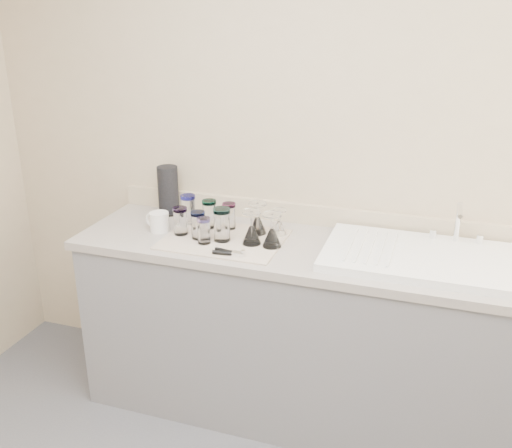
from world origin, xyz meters
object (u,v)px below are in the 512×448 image
(goblet_back_right, at_px, (279,226))
(goblet_front_left, at_px, (252,233))
(can_opener, at_px, (229,253))
(goblet_back_left, at_px, (257,223))
(goblet_front_right, at_px, (272,235))
(tumbler_blue, at_px, (198,225))
(paper_towel_roll, at_px, (168,191))
(tumbler_extra, at_px, (204,230))
(tumbler_lavender, at_px, (222,224))
(white_mug, at_px, (159,222))
(sink_unit, at_px, (421,257))
(tumbler_teal, at_px, (188,209))
(tumbler_purple, at_px, (229,216))
(tumbler_magenta, at_px, (180,221))
(tumbler_cyan, at_px, (209,214))

(goblet_back_right, bearing_deg, goblet_front_left, -120.49)
(goblet_back_right, xyz_separation_m, can_opener, (-0.14, -0.30, -0.03))
(goblet_back_left, relative_size, goblet_front_right, 0.98)
(tumbler_blue, xyz_separation_m, paper_towel_roll, (-0.30, 0.29, 0.05))
(tumbler_extra, height_order, goblet_back_left, goblet_back_left)
(tumbler_lavender, height_order, white_mug, tumbler_lavender)
(sink_unit, height_order, paper_towel_roll, paper_towel_roll)
(tumbler_teal, bearing_deg, can_opener, -42.26)
(goblet_back_right, bearing_deg, tumbler_extra, -144.06)
(tumbler_purple, distance_m, tumbler_lavender, 0.15)
(tumbler_teal, bearing_deg, tumbler_lavender, -33.47)
(goblet_front_left, bearing_deg, tumbler_purple, 139.10)
(can_opener, bearing_deg, goblet_back_right, 65.02)
(tumbler_magenta, xyz_separation_m, tumbler_blue, (0.10, -0.02, -0.00))
(tumbler_teal, relative_size, paper_towel_roll, 0.58)
(tumbler_blue, bearing_deg, tumbler_cyan, 92.50)
(tumbler_purple, height_order, white_mug, tumbler_purple)
(sink_unit, bearing_deg, goblet_front_right, -173.94)
(tumbler_magenta, height_order, can_opener, tumbler_magenta)
(tumbler_lavender, bearing_deg, can_opener, -57.76)
(tumbler_extra, bearing_deg, tumbler_lavender, 40.43)
(goblet_front_left, relative_size, paper_towel_roll, 0.63)
(sink_unit, height_order, white_mug, sink_unit)
(tumbler_teal, distance_m, tumbler_extra, 0.28)
(tumbler_purple, distance_m, paper_towel_roll, 0.41)
(tumbler_magenta, xyz_separation_m, white_mug, (-0.13, 0.02, -0.03))
(sink_unit, relative_size, tumbler_cyan, 5.92)
(tumbler_magenta, bearing_deg, tumbler_purple, 36.80)
(tumbler_cyan, distance_m, can_opener, 0.35)
(tumbler_magenta, distance_m, goblet_front_left, 0.36)
(tumbler_cyan, height_order, tumbler_lavender, tumbler_lavender)
(goblet_front_left, distance_m, paper_towel_roll, 0.62)
(tumbler_teal, relative_size, goblet_back_left, 0.95)
(tumbler_purple, height_order, paper_towel_roll, paper_towel_roll)
(sink_unit, height_order, goblet_back_right, sink_unit)
(tumbler_cyan, bearing_deg, goblet_back_right, 3.16)
(tumbler_teal, relative_size, goblet_front_left, 0.92)
(tumbler_teal, height_order, tumbler_purple, tumbler_teal)
(tumbler_purple, height_order, goblet_front_left, goblet_front_left)
(tumbler_lavender, bearing_deg, paper_towel_roll, 145.67)
(tumbler_cyan, relative_size, white_mug, 1.01)
(tumbler_teal, bearing_deg, tumbler_blue, -53.13)
(goblet_front_right, height_order, can_opener, goblet_front_right)
(tumbler_purple, distance_m, tumbler_extra, 0.21)
(tumbler_teal, distance_m, tumbler_magenta, 0.15)
(paper_towel_roll, bearing_deg, tumbler_magenta, -53.94)
(tumbler_teal, height_order, tumbler_cyan, tumbler_teal)
(tumbler_teal, xyz_separation_m, goblet_back_right, (0.47, -0.00, -0.03))
(tumbler_teal, relative_size, goblet_front_right, 0.93)
(tumbler_cyan, relative_size, tumbler_purple, 1.07)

